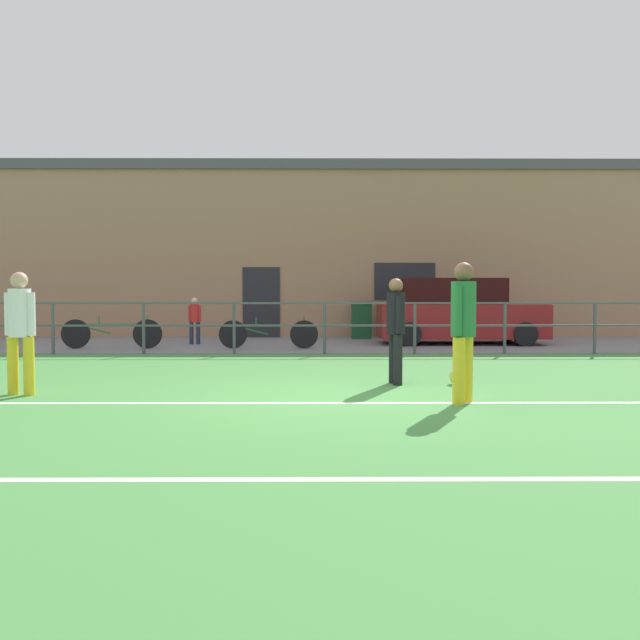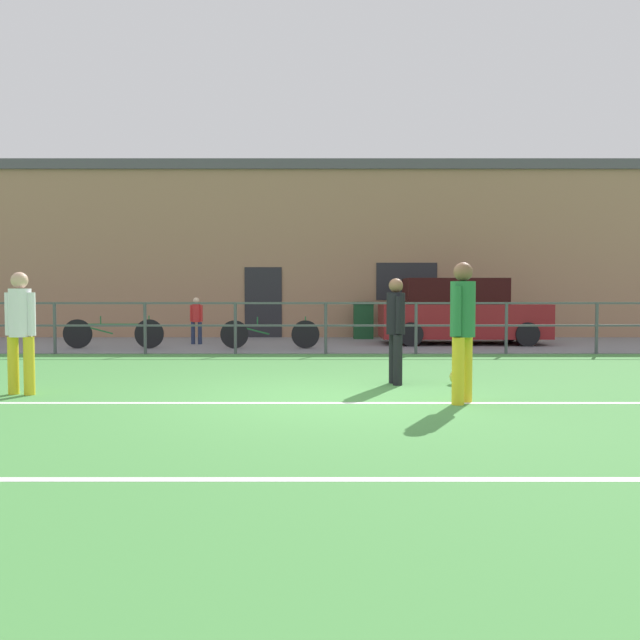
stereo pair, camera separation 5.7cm
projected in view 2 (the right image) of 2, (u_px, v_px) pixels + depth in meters
name	position (u px, v px, depth m)	size (l,w,h in m)	color
ground	(329.00, 400.00, 8.58)	(60.00, 44.00, 0.04)	#478C42
field_line_touchline	(329.00, 403.00, 8.20)	(36.00, 0.11, 0.00)	white
field_line_hash	(336.00, 479.00, 4.87)	(36.00, 0.11, 0.00)	white
pavement_strip	(324.00, 344.00, 17.07)	(48.00, 5.00, 0.02)	slate
perimeter_fence	(325.00, 320.00, 14.54)	(36.07, 0.07, 1.15)	#474C51
clubhouse_facade	(323.00, 251.00, 20.65)	(28.00, 2.56, 5.28)	#A37A5B
player_goalkeeper	(395.00, 324.00, 9.82)	(0.28, 0.43, 1.59)	black
player_striker	(19.00, 325.00, 8.83)	(0.44, 0.29, 1.65)	gold
player_winger	(462.00, 323.00, 8.15)	(0.32, 0.41, 1.75)	gold
soccer_ball_match	(456.00, 377.00, 9.83)	(0.22, 0.22, 0.22)	#E5E04C
spectator_child	(195.00, 318.00, 17.01)	(0.33, 0.21, 1.21)	#232D4C
parked_car_red	(459.00, 313.00, 17.16)	(4.26, 1.80, 1.71)	maroon
bicycle_parked_0	(269.00, 334.00, 15.75)	(2.38, 0.04, 0.77)	black
bicycle_parked_1	(112.00, 333.00, 15.75)	(2.42, 0.04, 0.79)	black
trash_bin_0	(362.00, 320.00, 18.97)	(0.59, 0.50, 1.06)	#194C28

